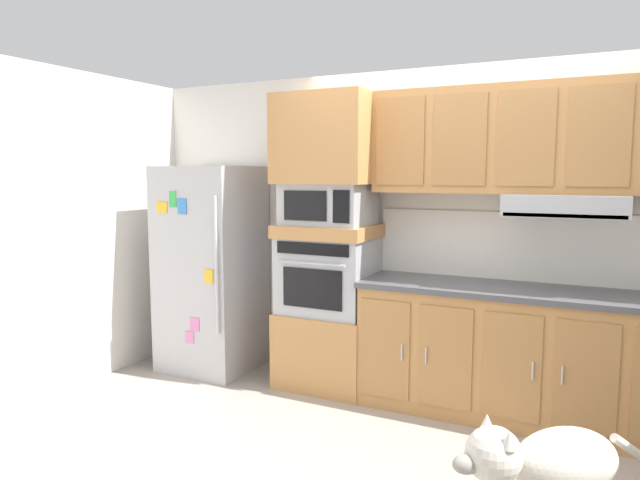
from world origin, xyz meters
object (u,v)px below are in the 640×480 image
refrigerator (211,268)px  microwave (329,204)px  built_in_oven (329,275)px  dog (548,465)px

refrigerator → microwave: size_ratio=2.73×
microwave → built_in_oven: bearing=179.2°
refrigerator → built_in_oven: bearing=3.5°
microwave → dog: bearing=-39.9°
refrigerator → built_in_oven: (1.10, 0.07, 0.02)m
built_in_oven → dog: (1.76, -1.47, -0.47)m
refrigerator → dog: bearing=-26.1°
built_in_oven → microwave: 0.56m
refrigerator → dog: refrigerator is taller
refrigerator → microwave: refrigerator is taller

